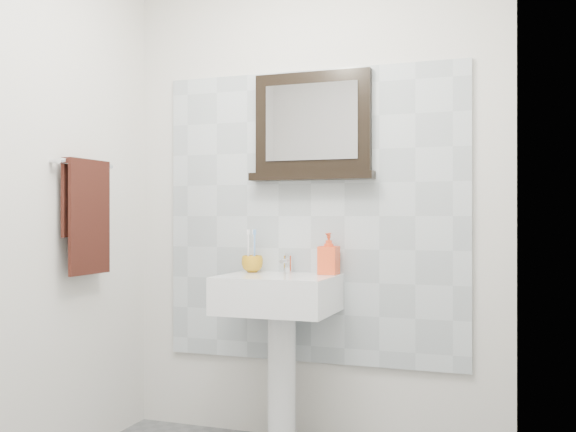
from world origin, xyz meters
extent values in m
cube|color=silver|center=(0.00, 1.10, 1.25)|extent=(2.00, 0.01, 2.50)
cube|color=silver|center=(-1.00, 0.00, 1.25)|extent=(0.01, 2.20, 2.50)
cube|color=silver|center=(1.00, 0.00, 1.25)|extent=(0.01, 2.20, 2.50)
cube|color=#AFB9BE|center=(0.00, 1.09, 1.15)|extent=(1.60, 0.02, 1.50)
cylinder|color=white|center=(-0.10, 0.92, 0.34)|extent=(0.14, 0.14, 0.68)
cube|color=white|center=(-0.10, 0.86, 0.77)|extent=(0.55, 0.44, 0.18)
cylinder|color=silver|center=(-0.10, 0.84, 0.85)|extent=(0.32, 0.32, 0.02)
cylinder|color=#4C4C4F|center=(-0.10, 0.84, 0.86)|extent=(0.04, 0.04, 0.00)
cylinder|color=silver|center=(-0.10, 1.01, 0.91)|extent=(0.04, 0.04, 0.09)
cylinder|color=silver|center=(-0.10, 0.96, 0.93)|extent=(0.02, 0.10, 0.02)
cube|color=silver|center=(-0.10, 1.02, 0.96)|extent=(0.02, 0.07, 0.01)
imported|color=#BF8716|center=(-0.29, 0.99, 0.90)|extent=(0.14, 0.14, 0.09)
cylinder|color=white|center=(-0.31, 0.98, 0.97)|extent=(0.01, 0.01, 0.19)
cube|color=white|center=(-0.31, 0.98, 1.07)|extent=(0.01, 0.01, 0.03)
cylinder|color=#6198DE|center=(-0.27, 0.98, 0.97)|extent=(0.01, 0.01, 0.19)
cube|color=#6198DE|center=(-0.27, 0.98, 1.07)|extent=(0.01, 0.01, 0.03)
cylinder|color=white|center=(-0.29, 1.01, 0.97)|extent=(0.01, 0.01, 0.19)
cube|color=white|center=(-0.29, 1.01, 1.07)|extent=(0.01, 0.01, 0.03)
imported|color=red|center=(0.11, 1.01, 0.96)|extent=(0.09, 0.10, 0.21)
cube|color=black|center=(0.01, 1.07, 1.63)|extent=(0.61, 0.06, 0.51)
cube|color=#99999E|center=(0.01, 1.03, 1.63)|extent=(0.49, 0.01, 0.39)
cube|color=black|center=(0.01, 1.04, 1.35)|extent=(0.65, 0.11, 0.04)
cylinder|color=silver|center=(-0.94, 0.50, 1.40)|extent=(0.03, 0.40, 0.03)
cylinder|color=silver|center=(-0.97, 0.31, 1.40)|extent=(0.05, 0.02, 0.02)
cylinder|color=silver|center=(-0.97, 0.69, 1.40)|extent=(0.05, 0.02, 0.02)
cube|color=black|center=(-0.93, 0.50, 1.13)|extent=(0.02, 0.30, 0.52)
cube|color=black|center=(-0.96, 0.50, 1.22)|extent=(0.02, 0.30, 0.34)
cube|color=black|center=(-0.94, 0.50, 1.41)|extent=(0.06, 0.30, 0.03)
camera|label=1|loc=(1.06, -2.21, 1.15)|focal=42.00mm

